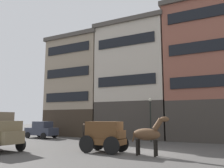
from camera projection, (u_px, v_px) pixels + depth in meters
ground_plane at (149, 153)px, 14.76m from camera, size 120.00×120.00×0.00m
building_far_left at (82, 86)px, 30.67m from camera, size 7.93×6.83×12.78m
building_center_left at (136, 80)px, 27.23m from camera, size 8.38×6.83×13.25m
building_center_right at (209, 70)px, 23.70m from camera, size 8.42×6.83×14.20m
cargo_wagon at (105, 134)px, 14.93m from camera, size 2.90×1.50×1.98m
draft_horse at (148, 134)px, 13.63m from camera, size 2.34×0.60×2.30m
sedan_dark at (42, 130)px, 25.54m from camera, size 3.77×1.99×1.83m
pedestrian_officer at (84, 130)px, 23.21m from camera, size 0.36×0.36×1.79m
streetlamp_curbside at (150, 113)px, 21.64m from camera, size 0.32×0.32×4.12m
fire_hydrant_curbside at (91, 135)px, 24.04m from camera, size 0.24×0.24×0.83m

